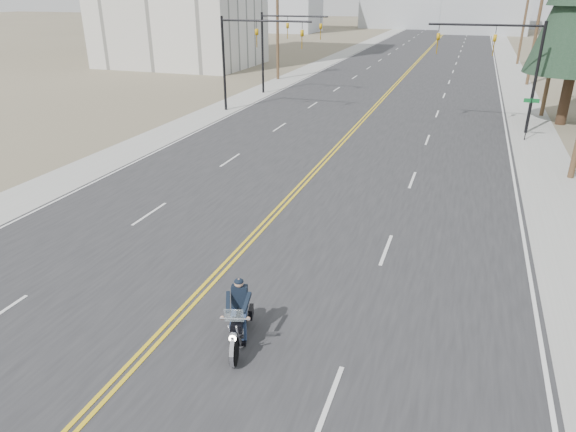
% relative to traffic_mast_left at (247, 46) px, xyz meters
% --- Properties ---
extents(road, '(20.00, 200.00, 0.01)m').
position_rel_traffic_mast_left_xyz_m(road, '(8.98, 38.00, -4.93)').
color(road, '#303033').
rests_on(road, ground).
extents(sidewalk_left, '(3.00, 200.00, 0.01)m').
position_rel_traffic_mast_left_xyz_m(sidewalk_left, '(-2.52, 38.00, -4.93)').
color(sidewalk_left, '#A5A5A0').
rests_on(sidewalk_left, ground).
extents(sidewalk_right, '(3.00, 200.00, 0.01)m').
position_rel_traffic_mast_left_xyz_m(sidewalk_right, '(20.48, 38.00, -4.93)').
color(sidewalk_right, '#A5A5A0').
rests_on(sidewalk_right, ground).
extents(traffic_mast_left, '(7.10, 0.26, 7.00)m').
position_rel_traffic_mast_left_xyz_m(traffic_mast_left, '(0.00, 0.00, 0.00)').
color(traffic_mast_left, black).
rests_on(traffic_mast_left, ground).
extents(traffic_mast_right, '(7.10, 0.26, 7.00)m').
position_rel_traffic_mast_left_xyz_m(traffic_mast_right, '(17.95, 0.00, 0.00)').
color(traffic_mast_right, black).
rests_on(traffic_mast_right, ground).
extents(traffic_mast_far, '(6.10, 0.26, 7.00)m').
position_rel_traffic_mast_left_xyz_m(traffic_mast_far, '(-0.33, 8.00, -0.06)').
color(traffic_mast_far, black).
rests_on(traffic_mast_far, ground).
extents(street_sign, '(0.90, 0.06, 2.62)m').
position_rel_traffic_mast_left_xyz_m(street_sign, '(19.78, -2.00, -3.13)').
color(street_sign, black).
rests_on(street_sign, ground).
extents(utility_pole_c, '(2.20, 0.30, 11.00)m').
position_rel_traffic_mast_left_xyz_m(utility_pole_c, '(21.48, 6.00, 0.79)').
color(utility_pole_c, brown).
rests_on(utility_pole_c, ground).
extents(utility_pole_d, '(2.20, 0.30, 11.50)m').
position_rel_traffic_mast_left_xyz_m(utility_pole_d, '(21.48, 21.00, 1.05)').
color(utility_pole_d, brown).
rests_on(utility_pole_d, ground).
extents(utility_pole_e, '(2.20, 0.30, 11.00)m').
position_rel_traffic_mast_left_xyz_m(utility_pole_e, '(21.48, 38.00, 0.79)').
color(utility_pole_e, brown).
rests_on(utility_pole_e, ground).
extents(utility_pole_left, '(2.20, 0.30, 10.50)m').
position_rel_traffic_mast_left_xyz_m(utility_pole_left, '(-3.52, 16.00, 0.54)').
color(utility_pole_left, brown).
rests_on(utility_pole_left, ground).
extents(haze_bldg_b, '(18.00, 14.00, 14.00)m').
position_rel_traffic_mast_left_xyz_m(haze_bldg_b, '(16.98, 93.00, 2.06)').
color(haze_bldg_b, '#ADB2B7').
rests_on(haze_bldg_b, ground).
extents(haze_bldg_e, '(14.00, 14.00, 12.00)m').
position_rel_traffic_mast_left_xyz_m(haze_bldg_e, '(33.98, 118.00, 1.06)').
color(haze_bldg_e, '#B7BCC6').
rests_on(haze_bldg_e, ground).
extents(motorcyclist, '(1.58, 2.49, 1.80)m').
position_rel_traffic_mast_left_xyz_m(motorcyclist, '(11.14, -26.68, -4.04)').
color(motorcyclist, black).
rests_on(motorcyclist, ground).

